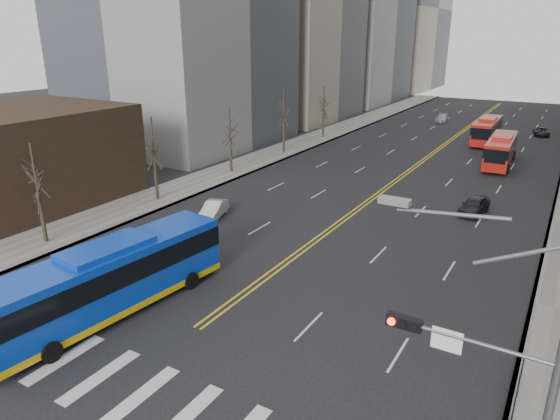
% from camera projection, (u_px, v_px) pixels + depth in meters
% --- Properties ---
extents(ground, '(220.00, 220.00, 0.00)m').
position_uv_depth(ground, '(120.00, 386.00, 20.74)').
color(ground, black).
extents(sidewalk_left, '(5.00, 130.00, 0.15)m').
position_uv_depth(sidewalk_left, '(296.00, 146.00, 65.15)').
color(sidewalk_left, gray).
rests_on(sidewalk_left, ground).
extents(crosswalk, '(26.70, 4.00, 0.01)m').
position_uv_depth(crosswalk, '(120.00, 386.00, 20.74)').
color(crosswalk, silver).
rests_on(crosswalk, ground).
extents(centerline, '(0.55, 100.00, 0.01)m').
position_uv_depth(centerline, '(443.00, 146.00, 65.35)').
color(centerline, gold).
rests_on(centerline, ground).
extents(storefront, '(14.00, 18.00, 8.00)m').
position_uv_depth(storefront, '(6.00, 159.00, 41.62)').
color(storefront, black).
rests_on(storefront, ground).
extents(signal_mast, '(5.37, 0.37, 9.39)m').
position_uv_depth(signal_mast, '(498.00, 369.00, 14.12)').
color(signal_mast, slate).
rests_on(signal_mast, ground).
extents(pedestrian_railing, '(0.06, 6.06, 1.02)m').
position_uv_depth(pedestrian_railing, '(514.00, 406.00, 18.45)').
color(pedestrian_railing, black).
rests_on(pedestrian_railing, sidewalk_right).
extents(street_trees, '(35.20, 47.20, 7.60)m').
position_uv_depth(street_trees, '(327.00, 128.00, 50.60)').
color(street_trees, '#2E231C').
rests_on(street_trees, ground).
extents(blue_bus, '(4.17, 13.50, 3.84)m').
position_uv_depth(blue_bus, '(110.00, 278.00, 25.60)').
color(blue_bus, '#0C39BB').
rests_on(blue_bus, ground).
extents(red_bus_near, '(3.00, 10.75, 3.40)m').
position_uv_depth(red_bus_near, '(501.00, 148.00, 55.15)').
color(red_bus_near, '#B31A13').
rests_on(red_bus_near, ground).
extents(red_bus_far, '(2.84, 10.72, 3.40)m').
position_uv_depth(red_bus_far, '(487.00, 129.00, 66.63)').
color(red_bus_far, '#B31A13').
rests_on(red_bus_far, ground).
extents(car_white, '(2.48, 4.11, 1.28)m').
position_uv_depth(car_white, '(214.00, 209.00, 39.73)').
color(car_white, silver).
rests_on(car_white, ground).
extents(car_dark_mid, '(2.15, 4.30, 1.41)m').
position_uv_depth(car_dark_mid, '(474.00, 205.00, 40.44)').
color(car_dark_mid, black).
rests_on(car_dark_mid, ground).
extents(car_silver, '(2.30, 4.46, 1.24)m').
position_uv_depth(car_silver, '(442.00, 118.00, 83.15)').
color(car_silver, '#A2A2A7').
rests_on(car_silver, ground).
extents(car_dark_far, '(2.50, 4.38, 1.15)m').
position_uv_depth(car_dark_far, '(542.00, 132.00, 71.83)').
color(car_dark_far, black).
rests_on(car_dark_far, ground).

